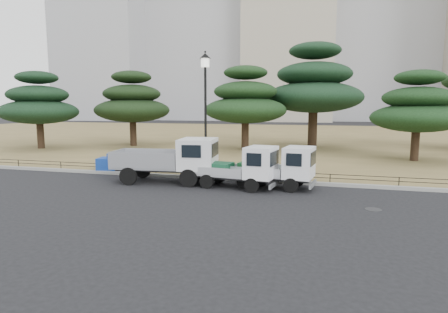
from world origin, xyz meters
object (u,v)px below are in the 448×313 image
(tarp_pile, at_px, (112,163))
(street_lamp, at_px, (205,94))
(truck_large, at_px, (171,158))
(truck_kei_rear, at_px, (279,167))
(truck_kei_front, at_px, (242,167))

(tarp_pile, bearing_deg, street_lamp, -3.09)
(truck_large, relative_size, truck_kei_rear, 1.35)
(truck_kei_front, xyz_separation_m, street_lamp, (-2.33, 1.83, 3.38))
(truck_large, relative_size, tarp_pile, 3.22)
(truck_kei_rear, height_order, street_lamp, street_lamp)
(street_lamp, height_order, tarp_pile, street_lamp)
(tarp_pile, bearing_deg, truck_kei_front, -14.86)
(tarp_pile, bearing_deg, truck_large, -22.10)
(truck_kei_front, relative_size, street_lamp, 0.62)
(truck_kei_front, height_order, tarp_pile, truck_kei_front)
(street_lamp, bearing_deg, truck_kei_rear, -19.11)
(truck_large, xyz_separation_m, tarp_pile, (-4.44, 1.80, -0.68))
(truck_kei_rear, height_order, tarp_pile, truck_kei_rear)
(truck_large, xyz_separation_m, truck_kei_rear, (5.23, 0.13, -0.25))
(truck_kei_rear, xyz_separation_m, tarp_pile, (-9.67, 1.68, -0.43))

